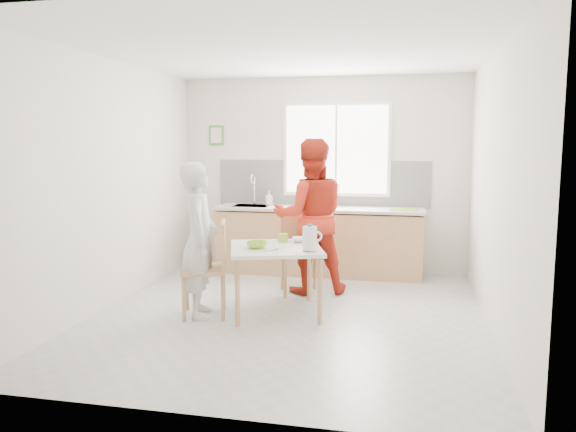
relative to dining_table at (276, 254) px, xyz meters
name	(u,v)px	position (x,y,z in m)	size (l,w,h in m)	color
ground	(289,315)	(0.15, -0.05, -0.64)	(4.50, 4.50, 0.00)	#B7B7B2
room_shell	(289,158)	(0.15, -0.05, 1.00)	(4.50, 4.50, 4.50)	silver
window	(336,149)	(0.35, 2.18, 1.06)	(1.50, 0.06, 1.30)	white
backsplash	(322,183)	(0.15, 2.19, 0.58)	(3.00, 0.02, 0.65)	white
picture_frame	(216,135)	(-1.40, 2.18, 1.26)	(0.22, 0.03, 0.28)	#499041
kitchen_counter	(318,243)	(0.15, 1.90, -0.22)	(2.84, 0.64, 1.37)	tan
dining_table	(276,254)	(0.00, 0.00, 0.00)	(1.17, 1.17, 0.72)	white
chair_left	(211,264)	(-0.64, -0.20, -0.10)	(0.57, 0.57, 0.99)	tan
chair_far	(300,246)	(0.08, 0.89, -0.08)	(0.59, 0.59, 1.02)	tan
person_white	(200,240)	(-0.75, -0.24, 0.16)	(0.59, 0.38, 1.61)	silver
person_red	(310,216)	(0.21, 0.92, 0.28)	(0.90, 0.70, 1.85)	red
bowl_green	(257,245)	(-0.18, -0.11, 0.11)	(0.22, 0.22, 0.07)	#96C92E
bowl_white	(301,240)	(0.21, 0.33, 0.10)	(0.20, 0.20, 0.05)	white
milk_jug	(310,238)	(0.39, -0.17, 0.21)	(0.20, 0.14, 0.26)	white
green_box	(283,238)	(0.01, 0.30, 0.12)	(0.10, 0.10, 0.09)	#8BB429
spoon	(269,250)	(-0.01, -0.23, 0.08)	(0.01, 0.01, 0.16)	#A5A5AA
cutting_board	(403,209)	(1.29, 1.82, 0.28)	(0.35, 0.25, 0.01)	#75B72A
wine_bottle_a	(318,195)	(0.13, 1.97, 0.44)	(0.07, 0.07, 0.32)	black
wine_bottle_b	(305,195)	(-0.06, 2.04, 0.43)	(0.07, 0.07, 0.30)	black
jar_amber	(329,201)	(0.27, 2.03, 0.36)	(0.06, 0.06, 0.16)	brown
soap_bottle	(269,198)	(-0.57, 1.99, 0.38)	(0.09, 0.09, 0.20)	#999999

